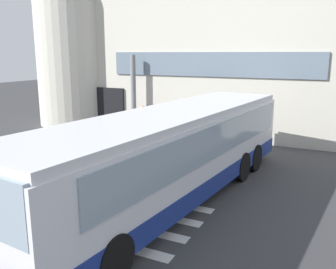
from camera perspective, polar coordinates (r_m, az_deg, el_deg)
The scene contains 9 objects.
ground_plane at distance 14.22m, azimuth -5.94°, elevation -5.25°, with size 80.00×90.00×0.02m, color #353538.
bay_paint_stripes at distance 9.92m, azimuth -8.97°, elevation -13.40°, with size 4.40×3.96×0.01m.
terminal_building at distance 24.31m, azimuth 7.19°, elevation 11.74°, with size 18.74×13.80×8.05m.
entry_support_column at distance 19.87m, azimuth -5.43°, elevation 6.16°, with size 0.28×0.28×4.25m, color slate.
bus_main_foreground at distance 10.79m, azimuth 0.59°, elevation -3.51°, with size 4.21×12.52×2.70m.
passenger_near_column at distance 19.25m, azimuth -3.94°, elevation 2.48°, with size 0.52×0.51×1.68m.
passenger_by_doorway at distance 18.22m, azimuth -1.54°, elevation 1.82°, with size 0.56×0.34×1.68m.
passenger_at_curb_edge at distance 18.63m, azimuth 1.11°, elevation 2.07°, with size 0.55×0.35×1.68m.
safety_bollard_yellow at distance 16.09m, azimuth 10.28°, elevation -1.57°, with size 0.18×0.18×0.90m, color yellow.
Camera 1 is at (7.21, -11.46, 4.32)m, focal length 38.90 mm.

